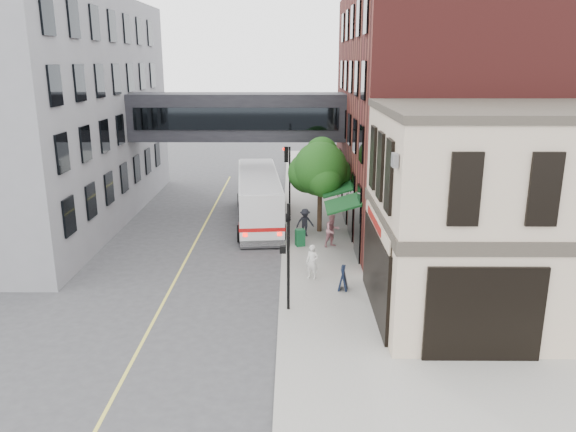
{
  "coord_description": "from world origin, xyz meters",
  "views": [
    {
      "loc": [
        0.52,
        -19.33,
        10.08
      ],
      "look_at": [
        0.37,
        4.6,
        3.42
      ],
      "focal_mm": 35.0,
      "sensor_mm": 36.0,
      "label": 1
    }
  ],
  "objects_px": {
    "pedestrian_a": "(312,262)",
    "newspaper_box": "(300,238)",
    "bus": "(259,195)",
    "sandwich_board": "(343,278)",
    "pedestrian_b": "(332,230)",
    "pedestrian_c": "(305,222)"
  },
  "relations": [
    {
      "from": "pedestrian_a",
      "to": "sandwich_board",
      "type": "distance_m",
      "value": 1.9
    },
    {
      "from": "newspaper_box",
      "to": "sandwich_board",
      "type": "xyz_separation_m",
      "value": [
        1.83,
        -6.13,
        0.06
      ]
    },
    {
      "from": "pedestrian_b",
      "to": "sandwich_board",
      "type": "relative_size",
      "value": 1.73
    },
    {
      "from": "newspaper_box",
      "to": "pedestrian_b",
      "type": "bearing_deg",
      "value": -21.6
    },
    {
      "from": "pedestrian_b",
      "to": "newspaper_box",
      "type": "bearing_deg",
      "value": 145.95
    },
    {
      "from": "pedestrian_b",
      "to": "pedestrian_c",
      "type": "xyz_separation_m",
      "value": [
        -1.45,
        1.92,
        -0.11
      ]
    },
    {
      "from": "pedestrian_b",
      "to": "newspaper_box",
      "type": "relative_size",
      "value": 1.97
    },
    {
      "from": "bus",
      "to": "newspaper_box",
      "type": "distance_m",
      "value": 6.08
    },
    {
      "from": "pedestrian_a",
      "to": "pedestrian_c",
      "type": "relative_size",
      "value": 1.0
    },
    {
      "from": "bus",
      "to": "pedestrian_b",
      "type": "xyz_separation_m",
      "value": [
        4.34,
        -5.51,
        -0.64
      ]
    },
    {
      "from": "bus",
      "to": "pedestrian_a",
      "type": "height_order",
      "value": "bus"
    },
    {
      "from": "pedestrian_a",
      "to": "sandwich_board",
      "type": "bearing_deg",
      "value": -20.65
    },
    {
      "from": "newspaper_box",
      "to": "sandwich_board",
      "type": "relative_size",
      "value": 0.88
    },
    {
      "from": "bus",
      "to": "pedestrian_b",
      "type": "height_order",
      "value": "bus"
    },
    {
      "from": "pedestrian_c",
      "to": "newspaper_box",
      "type": "height_order",
      "value": "pedestrian_c"
    },
    {
      "from": "bus",
      "to": "newspaper_box",
      "type": "relative_size",
      "value": 12.28
    },
    {
      "from": "newspaper_box",
      "to": "pedestrian_c",
      "type": "bearing_deg",
      "value": 62.74
    },
    {
      "from": "pedestrian_a",
      "to": "newspaper_box",
      "type": "height_order",
      "value": "pedestrian_a"
    },
    {
      "from": "bus",
      "to": "pedestrian_c",
      "type": "distance_m",
      "value": 4.67
    },
    {
      "from": "bus",
      "to": "pedestrian_b",
      "type": "distance_m",
      "value": 7.05
    },
    {
      "from": "pedestrian_a",
      "to": "pedestrian_b",
      "type": "height_order",
      "value": "pedestrian_b"
    },
    {
      "from": "pedestrian_a",
      "to": "sandwich_board",
      "type": "xyz_separation_m",
      "value": [
        1.34,
        -1.33,
        -0.28
      ]
    }
  ]
}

